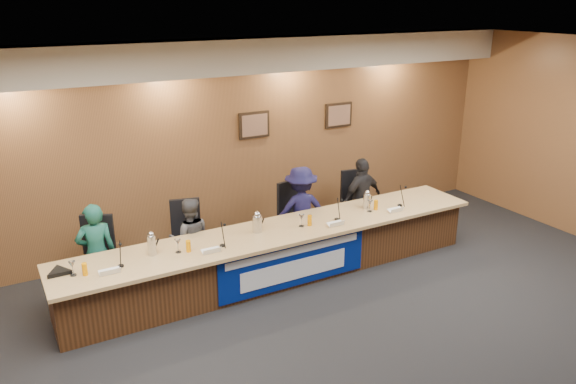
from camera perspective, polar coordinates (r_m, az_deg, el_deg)
name	(u,v)px	position (r m, az deg, el deg)	size (l,w,h in m)	color
floor	(386,369)	(6.37, 9.94, -17.34)	(10.00, 10.00, 0.00)	black
ceiling	(407,65)	(5.17, 12.01, 12.53)	(10.00, 8.00, 0.04)	silver
wall_back	(231,143)	(8.84, -5.85, 4.97)	(10.00, 0.04, 3.20)	brown
soffit	(234,56)	(8.38, -5.47, 13.58)	(10.00, 0.50, 0.50)	beige
dais_body	(280,254)	(7.90, -0.87, -6.36)	(6.00, 0.80, 0.70)	#432613
dais_top	(281,231)	(7.71, -0.70, -3.99)	(6.10, 0.95, 0.05)	tan
banner	(294,264)	(7.56, 0.64, -7.35)	(2.20, 0.02, 0.65)	navy
banner_text_upper	(295,251)	(7.47, 0.69, -6.01)	(2.00, 0.01, 0.10)	silver
banner_text_lower	(295,270)	(7.59, 0.68, -7.92)	(1.60, 0.01, 0.28)	silver
wall_photo_left	(254,125)	(8.92, -3.46, 6.81)	(0.52, 0.04, 0.42)	black
wall_photo_right	(339,115)	(9.70, 5.15, 7.79)	(0.52, 0.04, 0.42)	black
panelist_a	(97,253)	(7.60, -18.87, -5.90)	(0.49, 0.32, 1.34)	#165045
panelist_b	(190,239)	(7.90, -9.92, -4.73)	(0.58, 0.45, 1.19)	#444449
panelist_c	(301,210)	(8.55, 1.32, -1.87)	(0.89, 0.51, 1.37)	#121138
panelist_d	(362,198)	(9.15, 7.51, -0.66)	(0.79, 0.33, 1.35)	black
office_chair_a	(97,263)	(7.77, -18.86, -6.88)	(0.48, 0.48, 0.08)	black
office_chair_b	(188,244)	(8.03, -10.12, -5.22)	(0.48, 0.48, 0.08)	black
office_chair_c	(298,221)	(8.71, 0.97, -2.92)	(0.48, 0.48, 0.08)	black
office_chair_d	(358,208)	(9.29, 7.09, -1.60)	(0.48, 0.48, 0.08)	black
nameplate_a	(110,271)	(6.79, -17.62, -7.70)	(0.24, 0.06, 0.09)	white
microphone_a	(121,266)	(6.96, -16.62, -7.21)	(0.07, 0.07, 0.02)	black
juice_glass_a	(85,269)	(6.86, -19.95, -7.39)	(0.06, 0.06, 0.15)	#FA9500
water_glass_a	(73,268)	(6.90, -21.05, -7.26)	(0.08, 0.08, 0.18)	silver
nameplate_b	(212,250)	(7.04, -7.71, -5.91)	(0.24, 0.06, 0.09)	white
microphone_b	(222,245)	(7.24, -6.68, -5.41)	(0.07, 0.07, 0.02)	black
juice_glass_b	(188,246)	(7.13, -10.09, -5.44)	(0.06, 0.06, 0.15)	#FA9500
water_glass_b	(178,246)	(7.13, -11.12, -5.39)	(0.08, 0.08, 0.18)	silver
nameplate_c	(337,223)	(7.81, 5.01, -3.20)	(0.24, 0.06, 0.09)	white
microphone_c	(337,219)	(8.05, 4.99, -2.77)	(0.07, 0.07, 0.02)	black
juice_glass_c	(310,220)	(7.81, 2.21, -2.90)	(0.06, 0.06, 0.15)	#FA9500
water_glass_c	(301,220)	(7.76, 1.38, -2.90)	(0.08, 0.08, 0.18)	silver
nameplate_d	(397,210)	(8.43, 11.03, -1.77)	(0.24, 0.06, 0.09)	white
microphone_d	(400,205)	(8.71, 11.29, -1.32)	(0.07, 0.07, 0.02)	black
juice_glass_d	(376,205)	(8.47, 8.92, -1.31)	(0.06, 0.06, 0.15)	#FA9500
water_glass_d	(370,206)	(8.38, 8.32, -1.41)	(0.08, 0.08, 0.18)	silver
carafe_left	(152,245)	(7.12, -13.67, -5.29)	(0.11, 0.11, 0.26)	silver
carafe_mid	(257,224)	(7.59, -3.15, -3.27)	(0.13, 0.13, 0.23)	silver
carafe_right	(367,201)	(8.50, 8.02, -0.93)	(0.11, 0.11, 0.22)	silver
speakerphone	(59,272)	(7.02, -22.23, -7.52)	(0.32, 0.32, 0.05)	black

